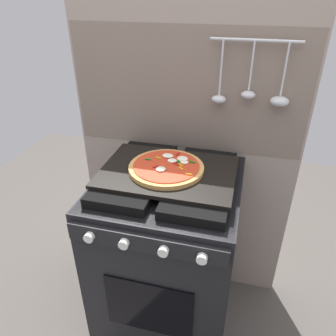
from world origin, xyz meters
The scene contains 5 objects.
ground_plane centered at (0.00, 0.00, 0.00)m, with size 4.00×4.00×0.00m, color #4C4742.
kitchen_backsplash centered at (0.00, 0.33, 0.79)m, with size 1.10×0.09×1.55m.
stove centered at (0.00, 0.00, 0.45)m, with size 0.60×0.64×0.90m.
baking_tray centered at (0.00, 0.00, 0.91)m, with size 0.54×0.38×0.02m, color black.
pizza_left centered at (-0.01, 0.01, 0.93)m, with size 0.30×0.30×0.03m.
Camera 1 is at (0.29, -1.09, 1.58)m, focal length 34.56 mm.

